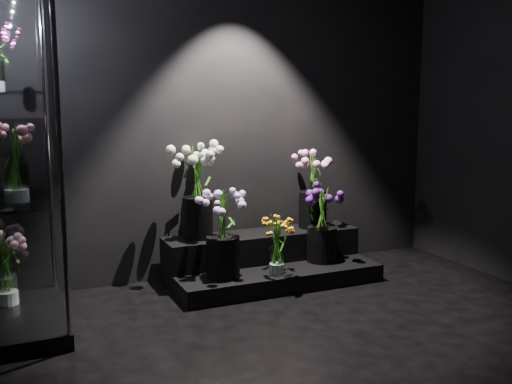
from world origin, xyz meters
TOP-DOWN VIEW (x-y plane):
  - floor at (0.00, 0.00)m, footprint 4.00×4.00m
  - wall_back at (0.00, 2.00)m, footprint 4.00×0.00m
  - display_riser at (0.24, 1.67)m, footprint 1.65×0.73m
  - display_case at (-1.68, 1.37)m, footprint 0.60×0.99m
  - bouquet_orange_bells at (0.18, 1.38)m, footprint 0.34×0.34m
  - bouquet_lilac at (-0.24, 1.45)m, footprint 0.42×0.42m
  - bouquet_purple at (0.66, 1.52)m, footprint 0.45×0.45m
  - bouquet_cream_roses at (-0.31, 1.80)m, footprint 0.39×0.39m
  - bouquet_pink_roses at (0.71, 1.77)m, footprint 0.47×0.47m
  - bouquet_case_pink at (-1.63, 1.19)m, footprint 0.34×0.34m
  - bouquet_case_base_pink at (-1.73, 1.57)m, footprint 0.35×0.35m

SIDE VIEW (x-z plane):
  - floor at x=0.00m, z-range 0.00..0.00m
  - display_riser at x=0.24m, z-range -0.03..0.34m
  - bouquet_case_base_pink at x=-1.73m, z-range 0.11..0.62m
  - bouquet_orange_bells at x=0.18m, z-range 0.15..0.61m
  - bouquet_purple at x=0.66m, z-range 0.18..0.78m
  - bouquet_lilac at x=-0.24m, z-range 0.18..0.82m
  - bouquet_pink_roses at x=0.71m, z-range 0.42..1.08m
  - bouquet_cream_roses at x=-0.31m, z-range 0.43..1.17m
  - display_case at x=-1.68m, z-range 0.00..2.19m
  - bouquet_case_pink at x=-1.63m, z-range 0.86..1.33m
  - wall_back at x=0.00m, z-range -0.60..3.40m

